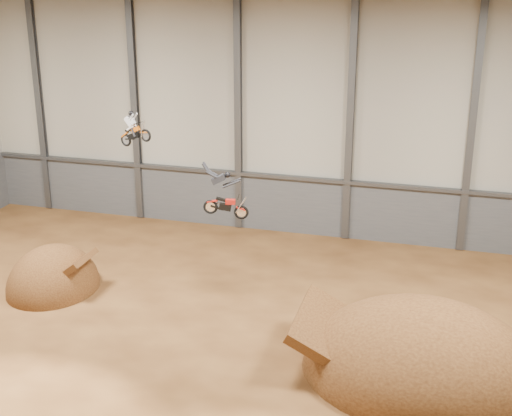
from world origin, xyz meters
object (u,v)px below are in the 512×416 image
at_px(fmx_rider_a, 137,126).
at_px(fmx_rider_b, 225,192).
at_px(takeoff_ramp, 54,288).
at_px(landing_ramp, 420,371).

xyz_separation_m(fmx_rider_a, fmx_rider_b, (4.59, -0.67, -2.67)).
height_order(fmx_rider_a, fmx_rider_b, fmx_rider_a).
relative_size(takeoff_ramp, fmx_rider_b, 1.83).
distance_m(takeoff_ramp, fmx_rider_b, 10.68).
bearing_deg(fmx_rider_b, landing_ramp, -33.03).
bearing_deg(landing_ramp, fmx_rider_b, 158.74).
bearing_deg(fmx_rider_a, takeoff_ramp, -143.95).
xyz_separation_m(takeoff_ramp, fmx_rider_a, (4.38, 1.59, 8.39)).
relative_size(fmx_rider_a, fmx_rider_b, 0.68).
relative_size(landing_ramp, fmx_rider_b, 3.42).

